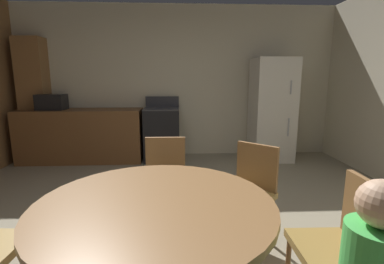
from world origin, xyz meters
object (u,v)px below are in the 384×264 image
at_px(chair_northeast, 250,188).
at_px(refrigerator, 272,110).
at_px(chair_east, 343,241).
at_px(chair_north, 166,178).
at_px(dining_table, 156,227).
at_px(oven_range, 162,134).
at_px(microwave, 52,102).

bearing_deg(chair_northeast, refrigerator, -158.61).
distance_m(refrigerator, chair_east, 3.46).
height_order(chair_northeast, chair_north, same).
height_order(dining_table, chair_east, chair_east).
xyz_separation_m(refrigerator, chair_northeast, (-1.04, -2.56, -0.38)).
bearing_deg(dining_table, chair_east, -1.41).
bearing_deg(chair_north, oven_range, -175.87).
xyz_separation_m(microwave, dining_table, (1.99, -3.39, -0.42)).
relative_size(oven_range, microwave, 2.50).
bearing_deg(oven_range, chair_north, -86.21).
distance_m(refrigerator, microwave, 3.76).
relative_size(chair_east, chair_north, 1.00).
bearing_deg(chair_northeast, chair_east, 66.01).
bearing_deg(oven_range, chair_northeast, -71.34).
bearing_deg(refrigerator, chair_east, -101.80).
bearing_deg(chair_north, refrigerator, 142.43).
bearing_deg(chair_northeast, oven_range, -117.91).
bearing_deg(dining_table, microwave, 120.44).
xyz_separation_m(oven_range, dining_table, (0.15, -3.39, 0.14)).
distance_m(oven_range, chair_north, 2.33).
bearing_deg(microwave, chair_east, -48.13).
relative_size(microwave, chair_east, 0.51).
distance_m(oven_range, microwave, 1.93).
bearing_deg(chair_north, dining_table, 0.00).
bearing_deg(oven_range, chair_east, -70.40).
relative_size(microwave, chair_northeast, 0.51).
height_order(microwave, chair_northeast, microwave).
xyz_separation_m(chair_east, chair_north, (-1.06, 1.10, 0.00)).
xyz_separation_m(refrigerator, dining_table, (-1.77, -3.34, -0.27)).
distance_m(dining_table, chair_east, 1.07).
distance_m(oven_range, dining_table, 3.40).
xyz_separation_m(dining_table, chair_northeast, (0.74, 0.78, -0.11)).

